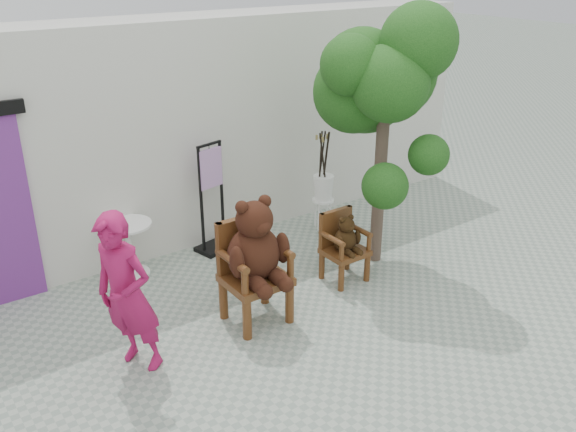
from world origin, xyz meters
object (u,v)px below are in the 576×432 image
object	(u,v)px
chair_small	(344,241)
stool_bucket	(323,187)
tree	(377,82)
display_stand	(213,211)
chair_big	(255,254)
person	(127,295)
cafe_table	(129,243)

from	to	relation	value
chair_small	stool_bucket	size ratio (longest dim) A/B	0.60
chair_small	tree	xyz separation A→B (m)	(0.69, 0.30, 1.80)
display_stand	stool_bucket	distance (m)	1.68
stool_bucket	tree	bearing A→B (deg)	-93.23
chair_big	tree	world-z (taller)	tree
chair_big	tree	xyz separation A→B (m)	(2.06, 0.45, 1.51)
person	stool_bucket	xyz separation A→B (m)	(3.56, 1.55, -0.20)
person	stool_bucket	size ratio (longest dim) A/B	1.17
display_stand	cafe_table	bearing A→B (deg)	167.11
display_stand	chair_small	bearing A→B (deg)	-73.34
person	display_stand	bearing A→B (deg)	104.89
person	stool_bucket	bearing A→B (deg)	84.44
display_stand	tree	distance (m)	2.70
chair_big	display_stand	world-z (taller)	display_stand
stool_bucket	display_stand	bearing A→B (deg)	170.20
display_stand	tree	world-z (taller)	tree
chair_small	stool_bucket	xyz separation A→B (m)	(0.74, 1.34, 0.12)
cafe_table	stool_bucket	xyz separation A→B (m)	(2.84, -0.29, 0.20)
chair_big	cafe_table	world-z (taller)	chair_big
person	cafe_table	xyz separation A→B (m)	(0.72, 1.84, -0.41)
chair_big	person	distance (m)	1.44
cafe_table	tree	xyz separation A→B (m)	(2.78, -1.32, 1.88)
chair_small	display_stand	bearing A→B (deg)	119.38
chair_small	cafe_table	world-z (taller)	chair_small
cafe_table	stool_bucket	bearing A→B (deg)	-5.82
display_stand	tree	size ratio (longest dim) A/B	0.46
cafe_table	tree	distance (m)	3.61
cafe_table	person	bearing A→B (deg)	-111.29
chair_small	tree	distance (m)	1.95
chair_big	cafe_table	xyz separation A→B (m)	(-0.72, 1.77, -0.37)
cafe_table	chair_big	bearing A→B (deg)	-67.80
chair_small	display_stand	xyz separation A→B (m)	(-0.91, 1.62, 0.06)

